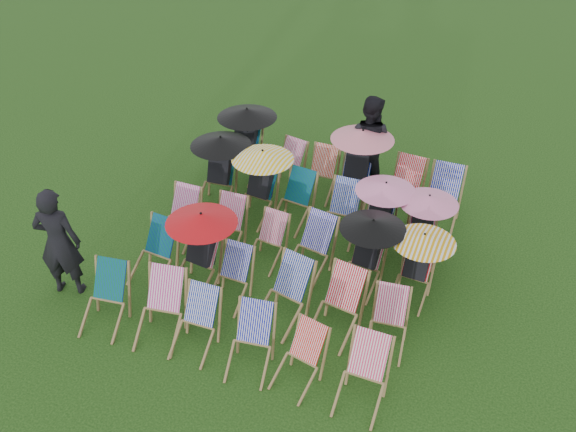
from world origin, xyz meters
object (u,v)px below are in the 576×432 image
at_px(deckchair_29, 442,198).
at_px(deckchair_5, 363,377).
at_px(deckchair_0, 104,299).
at_px(person_left, 58,242).
at_px(person_rear, 369,142).

bearing_deg(deckchair_29, deckchair_5, -91.69).
bearing_deg(deckchair_0, deckchair_5, -7.04).
bearing_deg(deckchair_5, person_left, 176.91).
xyz_separation_m(deckchair_5, deckchair_29, (0.03, 4.54, 0.05)).
distance_m(deckchair_5, person_rear, 5.46).
bearing_deg(person_left, deckchair_0, 141.07).
bearing_deg(deckchair_0, deckchair_29, 40.12).
height_order(deckchair_0, person_left, person_left).
distance_m(deckchair_0, person_left, 1.20).
bearing_deg(person_rear, deckchair_0, 73.46).
bearing_deg(person_rear, person_left, 63.08).
bearing_deg(deckchair_5, deckchair_29, 89.11).
distance_m(deckchair_0, person_rear, 5.87).
bearing_deg(person_left, deckchair_29, -159.04).
bearing_deg(deckchair_5, person_rear, 106.77).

